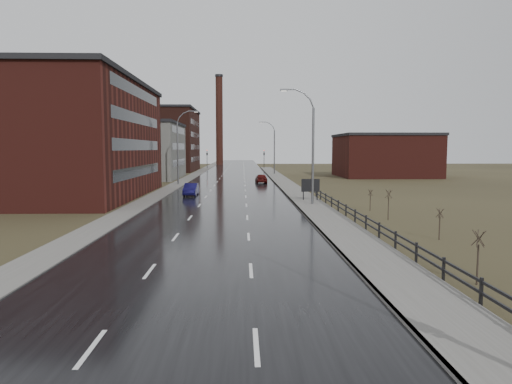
{
  "coord_description": "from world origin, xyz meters",
  "views": [
    {
      "loc": [
        1.93,
        -8.35,
        5.6
      ],
      "look_at": [
        2.73,
        18.85,
        3.0
      ],
      "focal_mm": 32.0,
      "sensor_mm": 36.0,
      "label": 1
    }
  ],
  "objects": [
    {
      "name": "road",
      "position": [
        0.0,
        60.0,
        0.03
      ],
      "size": [
        14.0,
        300.0,
        0.06
      ],
      "primitive_type": "cube",
      "color": "black",
      "rests_on": "ground"
    },
    {
      "name": "sidewalk_right",
      "position": [
        8.6,
        35.0,
        0.09
      ],
      "size": [
        3.2,
        180.0,
        0.18
      ],
      "primitive_type": "cube",
      "color": "#595651",
      "rests_on": "ground"
    },
    {
      "name": "curb_right",
      "position": [
        7.08,
        35.0,
        0.09
      ],
      "size": [
        0.16,
        180.0,
        0.18
      ],
      "primitive_type": "cube",
      "color": "slate",
      "rests_on": "ground"
    },
    {
      "name": "sidewalk_left",
      "position": [
        -8.2,
        60.0,
        0.06
      ],
      "size": [
        2.4,
        260.0,
        0.12
      ],
      "primitive_type": "cube",
      "color": "#595651",
      "rests_on": "ground"
    },
    {
      "name": "warehouse_near",
      "position": [
        -20.99,
        45.0,
        6.76
      ],
      "size": [
        22.44,
        28.56,
        13.5
      ],
      "color": "#471914",
      "rests_on": "ground"
    },
    {
      "name": "warehouse_mid",
      "position": [
        -17.99,
        78.0,
        5.26
      ],
      "size": [
        16.32,
        20.4,
        10.5
      ],
      "color": "slate",
      "rests_on": "ground"
    },
    {
      "name": "warehouse_far",
      "position": [
        -22.99,
        108.0,
        7.76
      ],
      "size": [
        26.52,
        24.48,
        15.5
      ],
      "color": "#331611",
      "rests_on": "ground"
    },
    {
      "name": "building_right",
      "position": [
        30.3,
        82.0,
        4.26
      ],
      "size": [
        18.36,
        16.32,
        8.5
      ],
      "color": "#471914",
      "rests_on": "ground"
    },
    {
      "name": "smokestack",
      "position": [
        -6.0,
        150.0,
        15.5
      ],
      "size": [
        2.7,
        2.7,
        30.7
      ],
      "color": "#331611",
      "rests_on": "ground"
    },
    {
      "name": "streetlight_right_mid",
      "position": [
        8.5,
        36.0,
        5.84
      ],
      "size": [
        3.36,
        0.28,
        11.35
      ],
      "color": "slate",
      "rests_on": "ground"
    },
    {
      "name": "streetlight_left",
      "position": [
        -7.7,
        62.0,
        5.84
      ],
      "size": [
        3.36,
        0.28,
        11.35
      ],
      "color": "slate",
      "rests_on": "ground"
    },
    {
      "name": "streetlight_right_far",
      "position": [
        8.5,
        90.0,
        5.84
      ],
      "size": [
        3.36,
        0.28,
        11.35
      ],
      "color": "slate",
      "rests_on": "ground"
    },
    {
      "name": "guardrail",
      "position": [
        10.3,
        18.31,
        0.71
      ],
      "size": [
        0.1,
        53.05,
        1.1
      ],
      "color": "black",
      "rests_on": "ground"
    },
    {
      "name": "shrub_c",
      "position": [
        11.59,
        9.73,
        1.21
      ],
      "size": [
        0.54,
        0.57,
        2.28
      ],
      "color": "#382D23",
      "rests_on": "ground"
    },
    {
      "name": "shrub_d",
      "position": [
        14.01,
        18.93,
        1.04
      ],
      "size": [
        0.47,
        0.49,
        1.95
      ],
      "color": "#382D23",
      "rests_on": "ground"
    },
    {
      "name": "shrub_e",
      "position": [
        13.36,
        26.77,
        1.29
      ],
      "size": [
        0.57,
        0.6,
        2.42
      ],
      "color": "#382D23",
      "rests_on": "ground"
    },
    {
      "name": "shrub_f",
      "position": [
        13.45,
        32.17,
        1.02
      ],
      "size": [
        0.46,
        0.49,
        1.93
      ],
      "color": "#382D23",
      "rests_on": "ground"
    },
    {
      "name": "billboard",
      "position": [
        9.1,
        39.42,
        1.64
      ],
      "size": [
        1.94,
        0.17,
        2.41
      ],
      "color": "black",
      "rests_on": "ground"
    },
    {
      "name": "traffic_light_left",
      "position": [
        -8.0,
        120.0,
        4.6
      ],
      "size": [
        0.58,
        2.73,
        5.3
      ],
      "color": "black",
      "rests_on": "ground"
    },
    {
      "name": "traffic_light_right",
      "position": [
        8.0,
        120.0,
        4.6
      ],
      "size": [
        0.58,
        2.73,
        5.3
      ],
      "color": "black",
      "rests_on": "ground"
    },
    {
      "name": "car_near",
      "position": [
        -4.21,
        45.8,
        0.71
      ],
      "size": [
        1.52,
        4.31,
        1.42
      ],
      "primitive_type": "imported",
      "rotation": [
        0.0,
        0.0,
        -0.0
      ],
      "color": "#100D42",
      "rests_on": "ground"
    },
    {
      "name": "car_far",
      "position": [
        4.95,
        65.11,
        0.75
      ],
      "size": [
        1.96,
        4.49,
        1.51
      ],
      "primitive_type": "imported",
      "rotation": [
        0.0,
        0.0,
        3.18
      ],
      "color": "#460C0B",
      "rests_on": "ground"
    }
  ]
}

